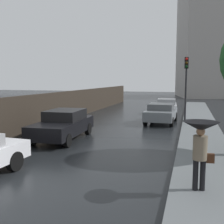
% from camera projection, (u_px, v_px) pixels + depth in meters
% --- Properties ---
extents(ground, '(120.00, 120.00, 0.00)m').
position_uv_depth(ground, '(14.00, 192.00, 7.45)').
color(ground, black).
extents(sidewalk_strip, '(2.20, 60.00, 0.14)m').
position_uv_depth(sidewalk_strip, '(217.00, 215.00, 6.06)').
color(sidewalk_strip, slate).
rests_on(sidewalk_strip, ground).
extents(car_grey_near_kerb, '(2.02, 4.03, 1.35)m').
position_uv_depth(car_grey_near_kerb, '(161.00, 113.00, 19.06)').
color(car_grey_near_kerb, slate).
rests_on(car_grey_near_kerb, ground).
extents(car_black_behind_camera, '(2.08, 4.61, 1.46)m').
position_uv_depth(car_black_behind_camera, '(63.00, 124.00, 13.99)').
color(car_black_behind_camera, black).
rests_on(car_black_behind_camera, ground).
extents(car_silver_far_lane, '(1.99, 4.11, 1.32)m').
position_uv_depth(car_silver_far_lane, '(166.00, 106.00, 24.06)').
color(car_silver_far_lane, '#B2B5BA').
rests_on(car_silver_far_lane, ground).
extents(pedestrian_with_umbrella_near, '(0.93, 0.93, 1.81)m').
position_uv_depth(pedestrian_with_umbrella_near, '(201.00, 137.00, 7.09)').
color(pedestrian_with_umbrella_near, black).
rests_on(pedestrian_with_umbrella_near, sidewalk_strip).
extents(traffic_light, '(0.26, 0.39, 4.31)m').
position_uv_depth(traffic_light, '(186.00, 77.00, 18.47)').
color(traffic_light, black).
rests_on(traffic_light, sidewalk_strip).
extents(distant_tower, '(11.88, 13.43, 28.50)m').
position_uv_depth(distant_tower, '(213.00, 10.00, 45.60)').
color(distant_tower, '#9E9993').
rests_on(distant_tower, ground).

